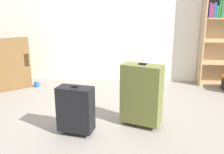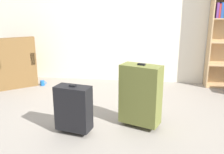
# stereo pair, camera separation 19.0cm
# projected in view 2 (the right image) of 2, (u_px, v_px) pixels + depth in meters

# --- Properties ---
(ground_plane) EXTENTS (9.62, 9.62, 0.00)m
(ground_plane) POSITION_uv_depth(u_px,v_px,m) (109.00, 123.00, 3.12)
(ground_plane) COLOR gray
(back_wall) EXTENTS (5.50, 0.10, 2.60)m
(back_wall) POSITION_uv_depth(u_px,v_px,m) (124.00, 13.00, 4.64)
(back_wall) COLOR beige
(back_wall) RESTS_ON ground
(armchair) EXTENTS (0.98, 0.98, 0.90)m
(armchair) POSITION_uv_depth(u_px,v_px,m) (14.00, 68.00, 4.60)
(armchair) COLOR brown
(armchair) RESTS_ON ground
(mug) EXTENTS (0.12, 0.08, 0.10)m
(mug) POSITION_uv_depth(u_px,v_px,m) (43.00, 83.00, 4.61)
(mug) COLOR #1959A5
(mug) RESTS_ON ground
(suitcase_olive) EXTENTS (0.52, 0.39, 0.78)m
(suitcase_olive) POSITION_uv_depth(u_px,v_px,m) (140.00, 95.00, 2.93)
(suitcase_olive) COLOR brown
(suitcase_olive) RESTS_ON ground
(suitcase_black) EXTENTS (0.43, 0.28, 0.58)m
(suitcase_black) POSITION_uv_depth(u_px,v_px,m) (74.00, 108.00, 2.80)
(suitcase_black) COLOR black
(suitcase_black) RESTS_ON ground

